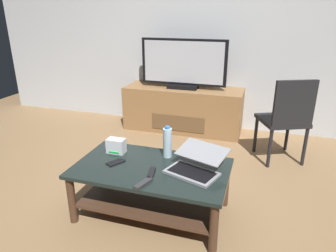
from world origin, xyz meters
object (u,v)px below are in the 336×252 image
water_bottle_near (167,142)px  soundbar_remote (151,173)px  cell_phone (116,162)px  tv_remote (143,183)px  coffee_table (152,181)px  television (183,65)px  media_cabinet (183,109)px  dining_chair (286,117)px  laptop (196,164)px  router_box (116,146)px

water_bottle_near → soundbar_remote: water_bottle_near is taller
cell_phone → tv_remote: size_ratio=0.88×
coffee_table → water_bottle_near: bearing=72.7°
television → water_bottle_near: bearing=-79.2°
media_cabinet → soundbar_remote: (0.29, -2.00, 0.14)m
television → tv_remote: 2.19m
dining_chair → laptop: bearing=-118.6°
cell_phone → soundbar_remote: 0.34m
laptop → soundbar_remote: (-0.30, -0.15, -0.05)m
water_bottle_near → router_box: bearing=-172.7°
media_cabinet → soundbar_remote: media_cabinet is taller
media_cabinet → dining_chair: 1.43m
laptop → tv_remote: size_ratio=2.92×
media_cabinet → cell_phone: 1.92m
media_cabinet → water_bottle_near: 1.73m
media_cabinet → laptop: size_ratio=3.34×
dining_chair → laptop: (-0.67, -1.23, -0.04)m
tv_remote → soundbar_remote: bearing=107.0°
media_cabinet → dining_chair: size_ratio=1.70×
cell_phone → water_bottle_near: bearing=63.9°
tv_remote → soundbar_remote: (0.00, 0.15, 0.00)m
tv_remote → coffee_table: bearing=116.4°
coffee_table → laptop: (0.34, 0.04, 0.18)m
dining_chair → tv_remote: bearing=-122.5°
television → tv_remote: (0.29, -2.13, -0.46)m
router_box → soundbar_remote: router_box is taller
coffee_table → tv_remote: tv_remote is taller
cell_phone → soundbar_remote: bearing=16.2°
water_bottle_near → cell_phone: water_bottle_near is taller
cell_phone → tv_remote: tv_remote is taller
laptop → cell_phone: 0.63m
router_box → tv_remote: bearing=-45.0°
router_box → tv_remote: 0.58m
dining_chair → soundbar_remote: size_ratio=5.74×
coffee_table → tv_remote: 0.29m
media_cabinet → router_box: media_cabinet is taller
tv_remote → dining_chair: bearing=75.4°
cell_phone → tv_remote: bearing=-4.9°
media_cabinet → router_box: bearing=-93.8°
laptop → soundbar_remote: size_ratio=2.92×
dining_chair → television: bearing=154.7°
cell_phone → soundbar_remote: size_ratio=0.88×
coffee_table → soundbar_remote: bearing=-69.7°
router_box → water_bottle_near: 0.44m
dining_chair → laptop: 1.40m
media_cabinet → laptop: media_cabinet is taller
dining_chair → tv_remote: size_ratio=5.74×
dining_chair → router_box: size_ratio=6.14×
television → tv_remote: bearing=-82.2°
tv_remote → soundbar_remote: same height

